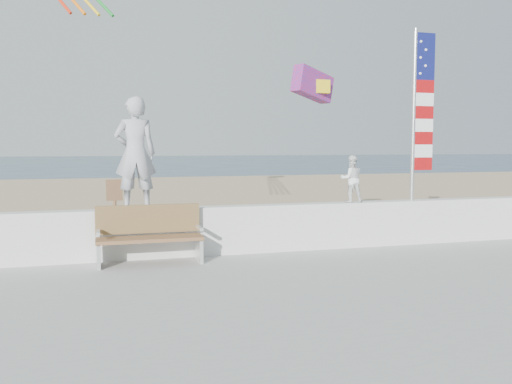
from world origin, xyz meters
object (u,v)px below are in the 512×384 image
at_px(child, 351,179).
at_px(adult, 135,153).
at_px(bench, 149,234).
at_px(flag, 419,108).

bearing_deg(child, adult, 9.59).
bearing_deg(adult, child, -179.38).
bearing_deg(bench, flag, 4.69).
height_order(adult, child, adult).
bearing_deg(child, bench, 16.01).
xyz_separation_m(child, flag, (1.50, -0.00, 1.44)).
height_order(bench, flag, flag).
relative_size(adult, child, 2.13).
relative_size(bench, flag, 0.51).
distance_m(child, bench, 4.15).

